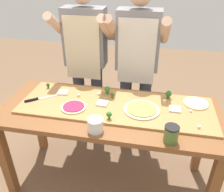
{
  "coord_description": "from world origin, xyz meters",
  "views": [
    {
      "loc": [
        0.33,
        -1.51,
        1.82
      ],
      "look_at": [
        0.02,
        0.03,
        0.91
      ],
      "focal_mm": 37.71,
      "sensor_mm": 36.0,
      "label": 1
    }
  ],
  "objects_px": {
    "pizza_whole_pesto_green": "(142,109)",
    "cheese_crumble_e": "(99,94)",
    "pizza_slice_far_right": "(63,92)",
    "pizza_whole_beet_magenta": "(74,107)",
    "cheese_crumble_a": "(78,95)",
    "flour_cup": "(95,126)",
    "chefs_knife": "(37,99)",
    "sauce_jar": "(171,134)",
    "broccoli_floret_center_right": "(109,115)",
    "broccoli_floret_front_right": "(48,85)",
    "cheese_crumble_b": "(199,127)",
    "cheese_crumble_f": "(191,111)",
    "cook_right": "(137,59)",
    "pizza_slice_near_right": "(102,103)",
    "broccoli_floret_back_mid": "(112,95)",
    "cook_left": "(86,55)",
    "pizza_slice_far_left": "(175,109)",
    "cheese_crumble_d": "(164,101)",
    "broccoli_floret_back_left": "(169,94)",
    "pizza_whole_white_garlic": "(196,103)",
    "broccoli_floret_center_left": "(107,89)",
    "cheese_crumble_c": "(78,93)",
    "prep_table": "(109,121)"
  },
  "relations": [
    {
      "from": "pizza_whole_pesto_green",
      "to": "prep_table",
      "type": "bearing_deg",
      "value": -177.2
    },
    {
      "from": "broccoli_floret_center_left",
      "to": "sauce_jar",
      "type": "distance_m",
      "value": 0.72
    },
    {
      "from": "chefs_knife",
      "to": "broccoli_floret_front_right",
      "type": "xyz_separation_m",
      "value": [
        0.01,
        0.21,
        0.02
      ]
    },
    {
      "from": "cook_left",
      "to": "pizza_whole_pesto_green",
      "type": "bearing_deg",
      "value": -44.42
    },
    {
      "from": "pizza_whole_white_garlic",
      "to": "cheese_crumble_d",
      "type": "xyz_separation_m",
      "value": [
        -0.25,
        -0.02,
        0.0
      ]
    },
    {
      "from": "cook_right",
      "to": "cheese_crumble_c",
      "type": "bearing_deg",
      "value": -135.24
    },
    {
      "from": "pizza_slice_near_right",
      "to": "pizza_whole_pesto_green",
      "type": "bearing_deg",
      "value": -5.29
    },
    {
      "from": "cheese_crumble_e",
      "to": "cheese_crumble_f",
      "type": "bearing_deg",
      "value": -8.6
    },
    {
      "from": "sauce_jar",
      "to": "broccoli_floret_back_mid",
      "type": "bearing_deg",
      "value": 137.13
    },
    {
      "from": "broccoli_floret_front_right",
      "to": "cheese_crumble_a",
      "type": "relative_size",
      "value": 2.23
    },
    {
      "from": "prep_table",
      "to": "broccoli_floret_back_left",
      "type": "height_order",
      "value": "broccoli_floret_back_left"
    },
    {
      "from": "broccoli_floret_center_right",
      "to": "broccoli_floret_front_right",
      "type": "relative_size",
      "value": 1.31
    },
    {
      "from": "cheese_crumble_d",
      "to": "cheese_crumble_e",
      "type": "xyz_separation_m",
      "value": [
        -0.55,
        0.01,
        -0.0
      ]
    },
    {
      "from": "flour_cup",
      "to": "sauce_jar",
      "type": "bearing_deg",
      "value": -1.23
    },
    {
      "from": "cheese_crumble_e",
      "to": "cheese_crumble_f",
      "type": "distance_m",
      "value": 0.76
    },
    {
      "from": "cheese_crumble_f",
      "to": "pizza_slice_far_left",
      "type": "bearing_deg",
      "value": 175.39
    },
    {
      "from": "pizza_slice_far_right",
      "to": "cheese_crumble_a",
      "type": "height_order",
      "value": "cheese_crumble_a"
    },
    {
      "from": "pizza_whole_beet_magenta",
      "to": "cheese_crumble_c",
      "type": "distance_m",
      "value": 0.22
    },
    {
      "from": "cheese_crumble_f",
      "to": "prep_table",
      "type": "bearing_deg",
      "value": -174.42
    },
    {
      "from": "cheese_crumble_d",
      "to": "broccoli_floret_back_left",
      "type": "bearing_deg",
      "value": 65.58
    },
    {
      "from": "pizza_whole_white_garlic",
      "to": "cheese_crumble_d",
      "type": "relative_size",
      "value": 9.72
    },
    {
      "from": "chefs_knife",
      "to": "pizza_whole_pesto_green",
      "type": "distance_m",
      "value": 0.86
    },
    {
      "from": "cheese_crumble_b",
      "to": "broccoli_floret_back_mid",
      "type": "bearing_deg",
      "value": 156.78
    },
    {
      "from": "cheese_crumble_e",
      "to": "cook_right",
      "type": "relative_size",
      "value": 0.01
    },
    {
      "from": "cheese_crumble_d",
      "to": "cheese_crumble_e",
      "type": "relative_size",
      "value": 1.16
    },
    {
      "from": "chefs_knife",
      "to": "sauce_jar",
      "type": "bearing_deg",
      "value": -14.87
    },
    {
      "from": "chefs_knife",
      "to": "pizza_whole_beet_magenta",
      "type": "height_order",
      "value": "same"
    },
    {
      "from": "broccoli_floret_front_right",
      "to": "broccoli_floret_back_left",
      "type": "bearing_deg",
      "value": 1.21
    },
    {
      "from": "cheese_crumble_a",
      "to": "flour_cup",
      "type": "height_order",
      "value": "flour_cup"
    },
    {
      "from": "chefs_knife",
      "to": "cheese_crumble_d",
      "type": "relative_size",
      "value": 11.14
    },
    {
      "from": "pizza_slice_near_right",
      "to": "broccoli_floret_back_mid",
      "type": "bearing_deg",
      "value": 63.75
    },
    {
      "from": "pizza_slice_far_right",
      "to": "cheese_crumble_f",
      "type": "height_order",
      "value": "cheese_crumble_f"
    },
    {
      "from": "pizza_whole_white_garlic",
      "to": "cheese_crumble_f",
      "type": "xyz_separation_m",
      "value": [
        -0.05,
        -0.13,
        0.0
      ]
    },
    {
      "from": "cook_left",
      "to": "broccoli_floret_center_right",
      "type": "bearing_deg",
      "value": -62.6
    },
    {
      "from": "cheese_crumble_e",
      "to": "cheese_crumble_b",
      "type": "bearing_deg",
      "value": -21.25
    },
    {
      "from": "pizza_slice_far_left",
      "to": "broccoli_floret_back_left",
      "type": "height_order",
      "value": "broccoli_floret_back_left"
    },
    {
      "from": "pizza_whole_pesto_green",
      "to": "pizza_whole_beet_magenta",
      "type": "distance_m",
      "value": 0.53
    },
    {
      "from": "cheese_crumble_b",
      "to": "cheese_crumble_f",
      "type": "relative_size",
      "value": 1.3
    },
    {
      "from": "broccoli_floret_back_mid",
      "to": "cheese_crumble_f",
      "type": "bearing_deg",
      "value": -8.48
    },
    {
      "from": "cheese_crumble_a",
      "to": "cook_right",
      "type": "distance_m",
      "value": 0.68
    },
    {
      "from": "broccoli_floret_center_right",
      "to": "cheese_crumble_c",
      "type": "bearing_deg",
      "value": 137.74
    },
    {
      "from": "chefs_knife",
      "to": "pizza_slice_far_right",
      "type": "height_order",
      "value": "chefs_knife"
    },
    {
      "from": "pizza_slice_far_left",
      "to": "cheese_crumble_a",
      "type": "relative_size",
      "value": 4.35
    },
    {
      "from": "pizza_whole_pesto_green",
      "to": "cheese_crumble_e",
      "type": "height_order",
      "value": "cheese_crumble_e"
    },
    {
      "from": "broccoli_floret_center_left",
      "to": "cheese_crumble_f",
      "type": "height_order",
      "value": "broccoli_floret_center_left"
    },
    {
      "from": "pizza_whole_pesto_green",
      "to": "pizza_slice_far_left",
      "type": "bearing_deg",
      "value": 13.06
    },
    {
      "from": "pizza_whole_beet_magenta",
      "to": "cheese_crumble_f",
      "type": "bearing_deg",
      "value": 7.4
    },
    {
      "from": "pizza_slice_far_left",
      "to": "pizza_whole_white_garlic",
      "type": "bearing_deg",
      "value": 35.59
    },
    {
      "from": "broccoli_floret_center_right",
      "to": "broccoli_floret_front_right",
      "type": "height_order",
      "value": "broccoli_floret_center_right"
    },
    {
      "from": "pizza_slice_far_right",
      "to": "pizza_whole_beet_magenta",
      "type": "bearing_deg",
      "value": -50.93
    }
  ]
}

